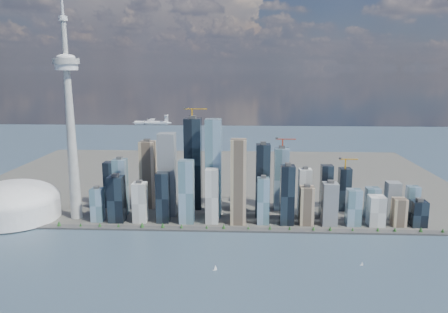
{
  "coord_description": "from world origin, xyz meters",
  "views": [
    {
      "loc": [
        82.73,
        -630.46,
        339.02
      ],
      "look_at": [
        41.84,
        260.0,
        159.36
      ],
      "focal_mm": 35.0,
      "sensor_mm": 36.0,
      "label": 1
    }
  ],
  "objects_px": {
    "needle_tower": "(70,117)",
    "dome_stadium": "(14,203)",
    "sailboat_east": "(362,264)",
    "airplane": "(152,122)",
    "sailboat_west": "(215,268)"
  },
  "relations": [
    {
      "from": "needle_tower",
      "to": "dome_stadium",
      "type": "relative_size",
      "value": 2.75
    },
    {
      "from": "needle_tower",
      "to": "sailboat_east",
      "type": "xyz_separation_m",
      "value": [
        592.15,
        -217.28,
        -233.18
      ]
    },
    {
      "from": "airplane",
      "to": "sailboat_west",
      "type": "relative_size",
      "value": 7.36
    },
    {
      "from": "needle_tower",
      "to": "airplane",
      "type": "bearing_deg",
      "value": -22.88
    },
    {
      "from": "needle_tower",
      "to": "sailboat_east",
      "type": "height_order",
      "value": "needle_tower"
    },
    {
      "from": "sailboat_east",
      "to": "sailboat_west",
      "type": "bearing_deg",
      "value": -177.0
    },
    {
      "from": "needle_tower",
      "to": "sailboat_east",
      "type": "bearing_deg",
      "value": -20.15
    },
    {
      "from": "airplane",
      "to": "dome_stadium",
      "type": "bearing_deg",
      "value": 166.11
    },
    {
      "from": "needle_tower",
      "to": "dome_stadium",
      "type": "height_order",
      "value": "needle_tower"
    },
    {
      "from": "sailboat_east",
      "to": "dome_stadium",
      "type": "bearing_deg",
      "value": 160.48
    },
    {
      "from": "airplane",
      "to": "sailboat_west",
      "type": "height_order",
      "value": "airplane"
    },
    {
      "from": "airplane",
      "to": "sailboat_east",
      "type": "distance_m",
      "value": 475.0
    },
    {
      "from": "dome_stadium",
      "to": "sailboat_west",
      "type": "bearing_deg",
      "value": -26.53
    },
    {
      "from": "sailboat_east",
      "to": "airplane",
      "type": "bearing_deg",
      "value": 157.56
    },
    {
      "from": "sailboat_west",
      "to": "sailboat_east",
      "type": "bearing_deg",
      "value": -14.94
    }
  ]
}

